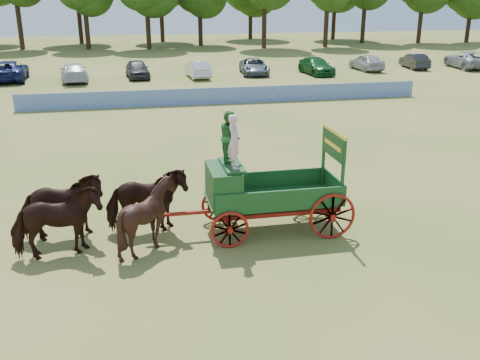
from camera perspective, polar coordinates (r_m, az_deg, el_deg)
The scene contains 8 objects.
ground at distance 18.54m, azimuth 11.71°, elevation -2.50°, with size 160.00×160.00×0.00m, color olive.
horse_lead_left at distance 15.04m, azimuth -18.95°, elevation -4.35°, with size 1.07×2.36×1.99m, color black.
horse_lead_right at distance 16.05m, azimuth -18.52°, elevation -2.80°, with size 1.07×2.36×1.99m, color black.
horse_wheel_left at distance 14.88m, azimuth -9.76°, elevation -3.77°, with size 1.61×1.81×2.00m, color black.
horse_wheel_right at distance 15.90m, azimuth -9.93°, elevation -2.25°, with size 1.07×2.36×1.99m, color black.
farm_dray at distance 15.53m, azimuth 1.04°, elevation -0.14°, with size 6.00×2.00×3.67m.
sponsor_banner at distance 34.85m, azimuth -1.39°, elevation 9.00°, with size 26.00×0.08×1.05m, color #1D3CA1.
parked_cars at distance 47.20m, azimuth -0.21°, elevation 11.99°, with size 57.29×7.51×1.61m.
Camera 1 is at (-7.07, -15.75, 6.76)m, focal length 40.00 mm.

